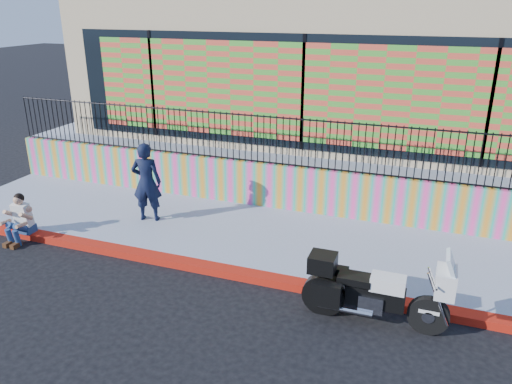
% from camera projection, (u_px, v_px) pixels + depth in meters
% --- Properties ---
extents(ground, '(90.00, 90.00, 0.00)m').
position_uv_depth(ground, '(242.00, 278.00, 9.55)').
color(ground, black).
rests_on(ground, ground).
extents(red_curb, '(16.00, 0.30, 0.15)m').
position_uv_depth(red_curb, '(242.00, 274.00, 9.52)').
color(red_curb, '#AB260C').
rests_on(red_curb, ground).
extents(sidewalk, '(16.00, 3.00, 0.15)m').
position_uv_depth(sidewalk, '(269.00, 238.00, 10.97)').
color(sidewalk, gray).
rests_on(sidewalk, ground).
extents(mural_wall, '(16.00, 0.20, 1.10)m').
position_uv_depth(mural_wall, '(291.00, 188.00, 12.15)').
color(mural_wall, '#FF439D').
rests_on(mural_wall, sidewalk).
extents(metal_fence, '(15.80, 0.04, 1.20)m').
position_uv_depth(metal_fence, '(292.00, 142.00, 11.74)').
color(metal_fence, black).
rests_on(metal_fence, mural_wall).
extents(elevated_platform, '(16.00, 10.00, 1.25)m').
position_uv_depth(elevated_platform, '(334.00, 140.00, 16.65)').
color(elevated_platform, gray).
rests_on(elevated_platform, ground).
extents(storefront_building, '(14.00, 8.06, 4.00)m').
position_uv_depth(storefront_building, '(337.00, 60.00, 15.52)').
color(storefront_building, tan).
rests_on(storefront_building, elevated_platform).
extents(police_motorcycle, '(2.33, 0.77, 1.45)m').
position_uv_depth(police_motorcycle, '(373.00, 290.00, 8.03)').
color(police_motorcycle, black).
rests_on(police_motorcycle, ground).
extents(police_officer, '(0.77, 0.61, 1.86)m').
position_uv_depth(police_officer, '(147.00, 182.00, 11.42)').
color(police_officer, black).
rests_on(police_officer, sidewalk).
extents(seated_man, '(0.54, 0.71, 1.06)m').
position_uv_depth(seated_man, '(18.00, 223.00, 10.83)').
color(seated_man, navy).
rests_on(seated_man, ground).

